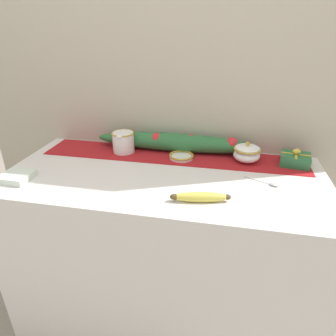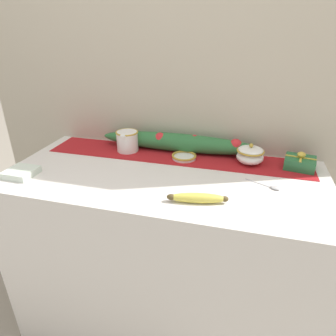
{
  "view_description": "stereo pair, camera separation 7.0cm",
  "coord_description": "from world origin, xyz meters",
  "px_view_note": "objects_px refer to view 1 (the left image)",
  "views": [
    {
      "loc": [
        0.25,
        -1.15,
        1.52
      ],
      "look_at": [
        0.03,
        -0.04,
        0.97
      ],
      "focal_mm": 32.0,
      "sensor_mm": 36.0,
      "label": 1
    },
    {
      "loc": [
        0.32,
        -1.14,
        1.52
      ],
      "look_at": [
        0.03,
        -0.04,
        0.97
      ],
      "focal_mm": 32.0,
      "sensor_mm": 36.0,
      "label": 2
    }
  ],
  "objects_px": {
    "spoon": "(272,184)",
    "gift_box": "(295,159)",
    "cream_pitcher": "(123,141)",
    "banana": "(200,197)",
    "napkin_stack": "(17,177)",
    "sugar_bowl": "(247,153)",
    "small_dish": "(181,156)"
  },
  "relations": [
    {
      "from": "spoon",
      "to": "gift_box",
      "type": "relative_size",
      "value": 0.98
    },
    {
      "from": "cream_pitcher",
      "to": "spoon",
      "type": "xyz_separation_m",
      "value": [
        0.71,
        -0.22,
        -0.05
      ]
    },
    {
      "from": "banana",
      "to": "cream_pitcher",
      "type": "bearing_deg",
      "value": 137.34
    },
    {
      "from": "napkin_stack",
      "to": "gift_box",
      "type": "relative_size",
      "value": 0.82
    },
    {
      "from": "sugar_bowl",
      "to": "banana",
      "type": "relative_size",
      "value": 0.56
    },
    {
      "from": "banana",
      "to": "sugar_bowl",
      "type": "bearing_deg",
      "value": 66.01
    },
    {
      "from": "small_dish",
      "to": "spoon",
      "type": "relative_size",
      "value": 0.84
    },
    {
      "from": "small_dish",
      "to": "spoon",
      "type": "height_order",
      "value": "small_dish"
    },
    {
      "from": "banana",
      "to": "spoon",
      "type": "bearing_deg",
      "value": 33.59
    },
    {
      "from": "napkin_stack",
      "to": "spoon",
      "type": "bearing_deg",
      "value": 8.81
    },
    {
      "from": "small_dish",
      "to": "napkin_stack",
      "type": "relative_size",
      "value": 1.0
    },
    {
      "from": "spoon",
      "to": "napkin_stack",
      "type": "height_order",
      "value": "napkin_stack"
    },
    {
      "from": "sugar_bowl",
      "to": "gift_box",
      "type": "relative_size",
      "value": 0.86
    },
    {
      "from": "sugar_bowl",
      "to": "napkin_stack",
      "type": "height_order",
      "value": "sugar_bowl"
    },
    {
      "from": "banana",
      "to": "gift_box",
      "type": "height_order",
      "value": "gift_box"
    },
    {
      "from": "small_dish",
      "to": "banana",
      "type": "relative_size",
      "value": 0.53
    },
    {
      "from": "napkin_stack",
      "to": "small_dish",
      "type": "bearing_deg",
      "value": 28.7
    },
    {
      "from": "cream_pitcher",
      "to": "sugar_bowl",
      "type": "bearing_deg",
      "value": -0.1
    },
    {
      "from": "spoon",
      "to": "gift_box",
      "type": "xyz_separation_m",
      "value": [
        0.12,
        0.22,
        0.03
      ]
    },
    {
      "from": "banana",
      "to": "spoon",
      "type": "height_order",
      "value": "banana"
    },
    {
      "from": "cream_pitcher",
      "to": "napkin_stack",
      "type": "distance_m",
      "value": 0.52
    },
    {
      "from": "small_dish",
      "to": "banana",
      "type": "height_order",
      "value": "banana"
    },
    {
      "from": "gift_box",
      "to": "small_dish",
      "type": "bearing_deg",
      "value": -176.77
    },
    {
      "from": "cream_pitcher",
      "to": "sugar_bowl",
      "type": "xyz_separation_m",
      "value": [
        0.62,
        -0.0,
        -0.01
      ]
    },
    {
      "from": "sugar_bowl",
      "to": "cream_pitcher",
      "type": "bearing_deg",
      "value": 179.9
    },
    {
      "from": "sugar_bowl",
      "to": "small_dish",
      "type": "relative_size",
      "value": 1.05
    },
    {
      "from": "sugar_bowl",
      "to": "napkin_stack",
      "type": "relative_size",
      "value": 1.05
    },
    {
      "from": "sugar_bowl",
      "to": "banana",
      "type": "xyz_separation_m",
      "value": [
        -0.18,
        -0.4,
        -0.03
      ]
    },
    {
      "from": "small_dish",
      "to": "banana",
      "type": "distance_m",
      "value": 0.4
    },
    {
      "from": "banana",
      "to": "napkin_stack",
      "type": "xyz_separation_m",
      "value": [
        -0.78,
        0.02,
        -0.0
      ]
    },
    {
      "from": "sugar_bowl",
      "to": "small_dish",
      "type": "bearing_deg",
      "value": -175.42
    },
    {
      "from": "cream_pitcher",
      "to": "sugar_bowl",
      "type": "height_order",
      "value": "cream_pitcher"
    }
  ]
}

